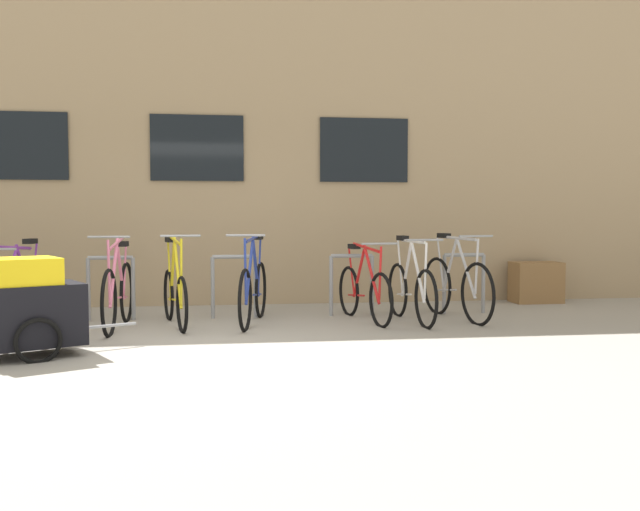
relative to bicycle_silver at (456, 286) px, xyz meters
name	(u,v)px	position (x,y,z in m)	size (l,w,h in m)	color
ground_plane	(189,346)	(-3.22, -1.44, -0.41)	(42.00, 42.00, 0.00)	#9E998E
storefront_building	(203,116)	(-3.22, 5.51, 2.80)	(28.00, 7.54, 6.42)	tan
bike_rack	(234,279)	(-2.74, 0.46, 0.07)	(6.58, 0.05, 0.79)	gray
bicycle_silver	(456,286)	(0.00, 0.00, 0.00)	(0.47, 1.78, 1.08)	black
bicycle_purple	(18,295)	(-5.16, -0.15, -0.01)	(0.46, 1.79, 1.04)	black
bicycle_yellow	(175,294)	(-3.43, -0.06, -0.04)	(0.51, 1.63, 1.09)	black
bicycle_pink	(118,293)	(-4.06, -0.19, -0.01)	(0.44, 1.80, 1.09)	black
bicycle_blue	(253,290)	(-2.52, -0.02, -0.01)	(0.54, 1.77, 1.10)	black
bicycle_white	(411,290)	(-0.62, -0.15, -0.02)	(0.44, 1.71, 1.05)	black
bicycle_red	(364,291)	(-1.17, 0.00, -0.05)	(0.48, 1.67, 0.99)	black
bike_trailer	(26,306)	(-4.65, -1.74, 0.06)	(1.43, 0.94, 0.92)	black
planter_box	(536,282)	(1.71, 1.41, -0.11)	(0.70, 0.44, 0.60)	olive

